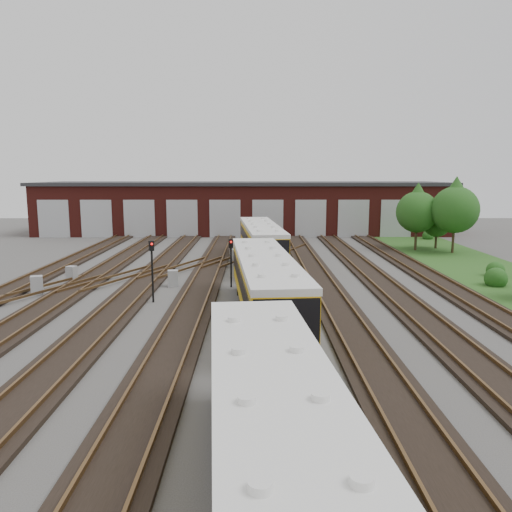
{
  "coord_description": "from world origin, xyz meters",
  "views": [
    {
      "loc": [
        1.48,
        -24.14,
        7.34
      ],
      "look_at": [
        1.56,
        8.33,
        2.0
      ],
      "focal_mm": 35.0,
      "sensor_mm": 36.0,
      "label": 1
    }
  ],
  "objects": [
    {
      "name": "ground",
      "position": [
        0.0,
        0.0,
        0.0
      ],
      "size": [
        120.0,
        120.0,
        0.0
      ],
      "primitive_type": "plane",
      "color": "#413F3D",
      "rests_on": "ground"
    },
    {
      "name": "track_network",
      "position": [
        -0.17,
        0.59,
        0.11
      ],
      "size": [
        30.4,
        70.0,
        0.33
      ],
      "color": "black",
      "rests_on": "ground"
    },
    {
      "name": "maintenance_shed",
      "position": [
        -0.01,
        39.97,
        3.2
      ],
      "size": [
        51.0,
        12.5,
        6.35
      ],
      "color": "#581A16",
      "rests_on": "ground"
    },
    {
      "name": "grass_verge",
      "position": [
        19.0,
        10.0,
        0.03
      ],
      "size": [
        8.0,
        55.0,
        0.05
      ],
      "primitive_type": "cube",
      "color": "#234D19",
      "rests_on": "ground"
    },
    {
      "name": "metro_train",
      "position": [
        2.0,
        0.29,
        1.85
      ],
      "size": [
        3.82,
        46.54,
        2.97
      ],
      "rotation": [
        0.0,
        0.0,
        0.09
      ],
      "color": "black",
      "rests_on": "ground"
    },
    {
      "name": "signal_mast_1",
      "position": [
        -4.41,
        3.97,
        2.3
      ],
      "size": [
        0.33,
        0.32,
        3.6
      ],
      "rotation": [
        0.0,
        0.0,
        0.42
      ],
      "color": "black",
      "rests_on": "ground"
    },
    {
      "name": "signal_mast_2",
      "position": [
        -0.07,
        7.91,
        2.06
      ],
      "size": [
        0.31,
        0.29,
        3.18
      ],
      "rotation": [
        0.0,
        0.0,
        0.17
      ],
      "color": "black",
      "rests_on": "ground"
    },
    {
      "name": "signal_mast_3",
      "position": [
        0.43,
        5.61,
        1.93
      ],
      "size": [
        0.24,
        0.23,
        3.03
      ],
      "rotation": [
        0.0,
        0.0,
        0.08
      ],
      "color": "black",
      "rests_on": "ground"
    },
    {
      "name": "relay_cabinet_0",
      "position": [
        -11.99,
        5.95,
        0.57
      ],
      "size": [
        0.84,
        0.78,
        1.15
      ],
      "primitive_type": "cube",
      "rotation": [
        0.0,
        0.0,
        0.35
      ],
      "color": "#929497",
      "rests_on": "ground"
    },
    {
      "name": "relay_cabinet_1",
      "position": [
        -11.23,
        9.79,
        0.53
      ],
      "size": [
        0.78,
        0.72,
        1.05
      ],
      "primitive_type": "cube",
      "rotation": [
        0.0,
        0.0,
        -0.36
      ],
      "color": "#929497",
      "rests_on": "ground"
    },
    {
      "name": "relay_cabinet_2",
      "position": [
        -3.92,
        8.06,
        0.55
      ],
      "size": [
        0.75,
        0.67,
        1.09
      ],
      "primitive_type": "cube",
      "rotation": [
        0.0,
        0.0,
        0.2
      ],
      "color": "#929497",
      "rests_on": "ground"
    },
    {
      "name": "relay_cabinet_3",
      "position": [
        -0.36,
        18.22,
        0.47
      ],
      "size": [
        0.63,
        0.54,
        0.95
      ],
      "primitive_type": "cube",
      "rotation": [
        0.0,
        0.0,
        -0.13
      ],
      "color": "#929497",
      "rests_on": "ground"
    },
    {
      "name": "relay_cabinet_4",
      "position": [
        2.66,
        18.3,
        0.45
      ],
      "size": [
        0.63,
        0.56,
        0.91
      ],
      "primitive_type": "cube",
      "rotation": [
        0.0,
        0.0,
        0.22
      ],
      "color": "#929497",
      "rests_on": "ground"
    },
    {
      "name": "tree_0",
      "position": [
        17.12,
        23.83,
        4.23
      ],
      "size": [
        3.97,
        3.97,
        6.58
      ],
      "color": "#342817",
      "rests_on": "ground"
    },
    {
      "name": "tree_1",
      "position": [
        19.49,
        24.92,
        2.87
      ],
      "size": [
        2.69,
        2.69,
        4.46
      ],
      "color": "#342817",
      "rests_on": "ground"
    },
    {
      "name": "tree_2",
      "position": [
        20.02,
        22.0,
        4.61
      ],
      "size": [
        4.33,
        4.33,
        7.18
      ],
      "color": "#342817",
      "rests_on": "ground"
    },
    {
      "name": "bush_0",
      "position": [
        18.93,
        11.26,
        0.65
      ],
      "size": [
        1.29,
        1.29,
        1.29
      ],
      "primitive_type": "sphere",
      "color": "#1B4A15",
      "rests_on": "ground"
    },
    {
      "name": "bush_1",
      "position": [
        17.44,
        8.1,
        0.73
      ],
      "size": [
        1.47,
        1.47,
        1.47
      ],
      "primitive_type": "sphere",
      "color": "#1B4A15",
      "rests_on": "ground"
    },
    {
      "name": "bush_2",
      "position": [
        21.18,
        32.07,
        0.62
      ],
      "size": [
        1.24,
        1.24,
        1.24
      ],
      "primitive_type": "sphere",
      "color": "#1B4A15",
      "rests_on": "ground"
    }
  ]
}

